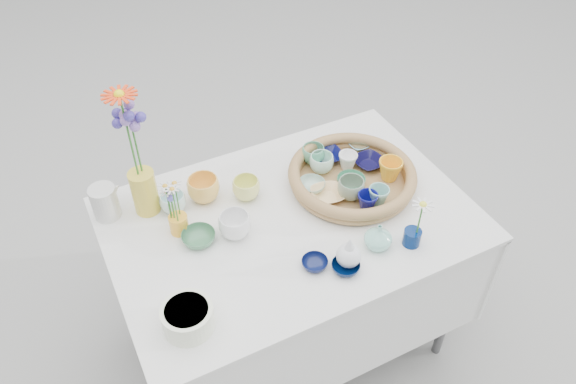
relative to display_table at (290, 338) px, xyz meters
name	(u,v)px	position (x,y,z in m)	size (l,w,h in m)	color
ground	(290,338)	(0.00, 0.00, 0.00)	(80.00, 80.00, 0.00)	#9C9C9C
display_table	(290,338)	(0.00, 0.00, 0.00)	(1.26, 0.86, 0.77)	silver
wicker_tray	(352,177)	(0.28, 0.05, 0.80)	(0.47, 0.47, 0.08)	olive
tray_ceramic_0	(328,156)	(0.27, 0.20, 0.80)	(0.11, 0.11, 0.03)	#090C42
tray_ceramic_1	(369,162)	(0.39, 0.10, 0.80)	(0.11, 0.11, 0.03)	black
tray_ceramic_2	(390,170)	(0.41, 0.00, 0.82)	(0.09, 0.09, 0.08)	yellow
tray_ceramic_3	(351,182)	(0.27, 0.03, 0.80)	(0.10, 0.10, 0.03)	#3E8B65
tray_ceramic_4	(351,189)	(0.23, -0.02, 0.82)	(0.10, 0.10, 0.08)	gray
tray_ceramic_5	(312,186)	(0.13, 0.08, 0.80)	(0.10, 0.10, 0.03)	#9ABDAC
tray_ceramic_6	(321,163)	(0.21, 0.15, 0.82)	(0.09, 0.09, 0.07)	#C3F6DE
tray_ceramic_7	(348,161)	(0.30, 0.12, 0.82)	(0.07, 0.07, 0.07)	white
tray_ceramic_8	(359,145)	(0.42, 0.21, 0.79)	(0.08, 0.08, 0.02)	#88D6FD
tray_ceramic_9	(367,201)	(0.25, -0.10, 0.82)	(0.07, 0.07, 0.07)	navy
tray_ceramic_10	(327,195)	(0.15, 0.01, 0.80)	(0.12, 0.12, 0.03)	#EAC183
tray_ceramic_11	(378,196)	(0.30, -0.09, 0.82)	(0.07, 0.07, 0.07)	#88C9B9
tray_ceramic_12	(313,155)	(0.21, 0.21, 0.82)	(0.09, 0.09, 0.07)	#59A381
loose_ceramic_0	(204,189)	(-0.23, 0.23, 0.81)	(0.12, 0.12, 0.09)	#FBBE52
loose_ceramic_1	(246,189)	(-0.09, 0.17, 0.80)	(0.10, 0.10, 0.08)	#E7E976
loose_ceramic_2	(199,238)	(-0.33, 0.04, 0.78)	(0.11, 0.11, 0.04)	#427952
loose_ceramic_3	(235,225)	(-0.20, 0.01, 0.81)	(0.11, 0.11, 0.09)	white
loose_ceramic_4	(315,263)	(-0.03, -0.23, 0.78)	(0.09, 0.09, 0.03)	#0A123D
loose_ceramic_5	(173,203)	(-0.35, 0.22, 0.80)	(0.09, 0.09, 0.07)	silver
loose_ceramic_6	(346,267)	(0.05, -0.29, 0.78)	(0.09, 0.09, 0.03)	#021133
fluted_bowl	(188,318)	(-0.47, -0.26, 0.80)	(0.15, 0.15, 0.08)	silver
bud_vase_paleblue	(349,251)	(0.07, -0.27, 0.83)	(0.08, 0.08, 0.12)	white
bud_vase_seafoam	(378,236)	(0.20, -0.25, 0.81)	(0.09, 0.09, 0.10)	#89D5C0
bud_vase_cobalt	(412,237)	(0.30, -0.29, 0.79)	(0.06, 0.06, 0.06)	#00194E
single_daisy	(420,219)	(0.31, -0.30, 0.89)	(0.08, 0.08, 0.14)	white
tall_vase_yellow	(145,192)	(-0.43, 0.27, 0.85)	(0.09, 0.09, 0.17)	gold
gerbera	(129,137)	(-0.44, 0.27, 1.09)	(0.13, 0.13, 0.33)	#F93F16
hydrangea	(136,145)	(-0.42, 0.28, 1.04)	(0.09, 0.09, 0.30)	#42369D
white_pitcher	(105,202)	(-0.57, 0.30, 0.83)	(0.13, 0.09, 0.12)	silver
daisy_cup	(179,224)	(-0.37, 0.11, 0.80)	(0.06, 0.06, 0.07)	yellow
daisy_posy	(173,201)	(-0.37, 0.11, 0.91)	(0.08, 0.08, 0.15)	silver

